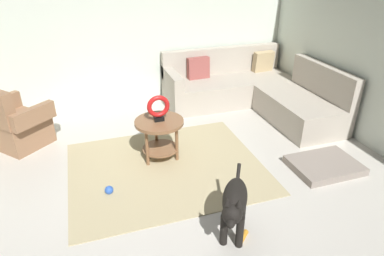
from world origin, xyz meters
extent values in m
cube|color=beige|center=(0.00, 0.00, -0.05)|extent=(6.00, 6.00, 0.10)
cube|color=silver|center=(0.00, 2.94, 1.35)|extent=(6.00, 0.12, 2.70)
cube|color=tan|center=(0.15, 0.70, 0.01)|extent=(2.30, 1.90, 0.01)
cube|color=#B2A899|center=(1.73, 2.41, 0.21)|extent=(2.20, 0.85, 0.42)
cube|color=#B2A899|center=(1.73, 2.76, 0.65)|extent=(2.20, 0.14, 0.46)
cube|color=#B2A899|center=(2.41, 1.28, 0.21)|extent=(0.85, 1.40, 0.42)
cube|color=#B2A899|center=(2.76, 1.28, 0.65)|extent=(0.14, 1.40, 0.46)
cube|color=#B2A899|center=(0.71, 2.41, 0.53)|extent=(0.16, 0.85, 0.22)
cube|color=tan|center=(2.48, 2.61, 0.59)|extent=(0.39, 0.19, 0.39)
cube|color=#994C47|center=(1.23, 2.61, 0.59)|extent=(0.39, 0.17, 0.39)
cube|color=#936B4C|center=(-1.56, 1.88, 0.20)|extent=(0.85, 0.85, 0.40)
cube|color=#936B4C|center=(-1.33, 1.62, 0.51)|extent=(0.51, 0.48, 0.22)
cylinder|color=brown|center=(0.14, 0.93, 0.52)|extent=(0.60, 0.60, 0.04)
cylinder|color=brown|center=(0.14, 0.93, 0.15)|extent=(0.45, 0.45, 0.02)
cylinder|color=brown|center=(0.14, 1.15, 0.25)|extent=(0.04, 0.04, 0.50)
cylinder|color=brown|center=(-0.05, 0.82, 0.25)|extent=(0.04, 0.04, 0.50)
cylinder|color=brown|center=(0.33, 0.82, 0.25)|extent=(0.04, 0.04, 0.50)
cube|color=black|center=(0.14, 0.93, 0.57)|extent=(0.12, 0.08, 0.05)
torus|color=red|center=(0.14, 0.93, 0.73)|extent=(0.28, 0.06, 0.28)
cube|color=gray|center=(1.98, 0.08, 0.04)|extent=(0.80, 0.60, 0.09)
cylinder|color=black|center=(0.46, -0.71, 0.16)|extent=(0.07, 0.07, 0.32)
cylinder|color=black|center=(0.34, -0.64, 0.16)|extent=(0.07, 0.07, 0.32)
cylinder|color=black|center=(0.61, -0.44, 0.16)|extent=(0.07, 0.07, 0.32)
cylinder|color=black|center=(0.49, -0.37, 0.16)|extent=(0.07, 0.07, 0.32)
ellipsoid|color=black|center=(0.48, -0.54, 0.40)|extent=(0.45, 0.56, 0.24)
sphere|color=black|center=(0.33, -0.80, 0.48)|extent=(0.17, 0.17, 0.17)
ellipsoid|color=black|center=(0.29, -0.87, 0.46)|extent=(0.12, 0.14, 0.07)
cone|color=black|center=(0.37, -0.82, 0.59)|extent=(0.06, 0.06, 0.07)
cone|color=black|center=(0.29, -0.77, 0.59)|extent=(0.06, 0.06, 0.07)
cylinder|color=black|center=(0.63, -0.27, 0.44)|extent=(0.13, 0.19, 0.16)
sphere|color=blue|center=(-0.57, 0.41, 0.05)|extent=(0.09, 0.09, 0.09)
cylinder|color=orange|center=(0.52, -0.67, 0.03)|extent=(0.17, 0.16, 0.05)
camera|label=1|loc=(-0.64, -2.70, 2.34)|focal=31.72mm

